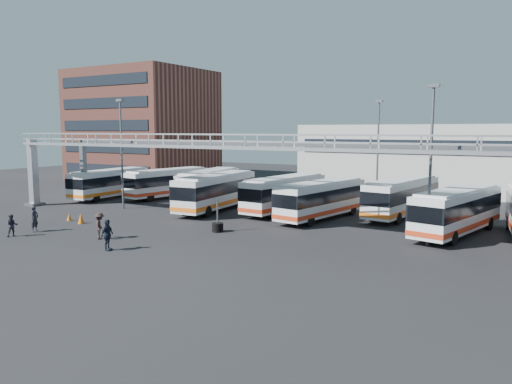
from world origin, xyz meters
The scene contains 22 objects.
ground centered at (0.00, 0.00, 0.00)m, with size 140.00×140.00×0.00m, color black.
gantry centered at (0.00, 5.87, 5.51)m, with size 51.40×5.15×7.10m.
apartment_building centered at (-34.00, 30.00, 8.00)m, with size 18.00×15.00×16.00m, color brown.
warehouse centered at (12.00, 38.00, 4.00)m, with size 42.00×14.00×8.00m, color #9E9E99.
light_pole_left centered at (-16.00, 8.00, 5.73)m, with size 0.70×0.35×10.21m.
light_pole_mid centered at (12.00, 7.00, 5.73)m, with size 0.70×0.35×10.21m.
light_pole_back centered at (4.00, 22.00, 5.73)m, with size 0.70×0.35×10.21m.
bus_0 centered at (-22.65, 12.62, 1.73)m, with size 3.19×10.44×3.12m.
bus_1 centered at (-17.47, 16.05, 1.74)m, with size 3.92×10.61×3.15m.
bus_2 centered at (-11.62, 15.74, 1.82)m, with size 4.66×11.09×3.28m.
bus_3 centered at (-7.74, 11.53, 1.87)m, with size 3.60×11.31×3.38m.
bus_4 centered at (-1.92, 13.94, 1.79)m, with size 3.41×10.84×3.24m.
bus_5 centered at (2.34, 12.37, 1.75)m, with size 4.03×10.69×3.17m.
bus_6 centered at (7.82, 16.77, 1.81)m, with size 3.93×11.02×3.28m.
bus_7 centered at (13.07, 11.37, 1.81)m, with size 4.69×11.08×3.28m.
pedestrian_a centered at (-13.53, -3.15, 0.96)m, with size 0.70×0.46×1.93m, color #212129.
pedestrian_b centered at (-13.36, -5.05, 0.79)m, with size 0.77×0.60×1.58m, color #272331.
pedestrian_c centered at (-7.51, -2.48, 0.91)m, with size 1.18×0.68×1.83m, color black.
pedestrian_d centered at (-4.62, -4.49, 0.97)m, with size 1.14×0.48×1.95m, color black.
cone_left centered at (-15.16, 1.14, 0.31)m, with size 0.39×0.39×0.62m, color #CF5A0B.
cone_right centered at (-13.29, 0.78, 0.40)m, with size 0.50×0.50×0.80m, color #CF5A0B.
tire_stack centered at (-2.07, 3.63, 0.40)m, with size 0.83×0.83×2.38m.
Camera 1 is at (18.57, -25.63, 7.38)m, focal length 35.00 mm.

